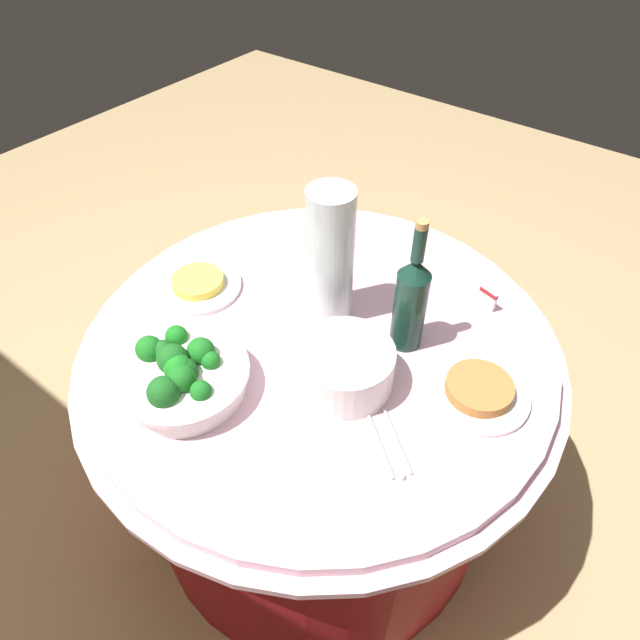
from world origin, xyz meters
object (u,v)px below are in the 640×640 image
object	(u,v)px
wine_bottle	(411,300)
serving_tongs	(389,445)
broccoli_bowl	(182,375)
food_plate_fried_egg	(198,284)
decorative_fruit_vase	(330,262)
food_plate_peanuts	(478,391)
plate_stack	(345,367)
label_placard_front	(488,297)

from	to	relation	value
wine_bottle	serving_tongs	bearing A→B (deg)	115.37
broccoli_bowl	wine_bottle	xyz separation A→B (m)	(-0.30, -0.41, 0.08)
wine_bottle	food_plate_fried_egg	world-z (taller)	wine_bottle
decorative_fruit_vase	food_plate_fried_egg	bearing A→B (deg)	22.98
decorative_fruit_vase	food_plate_peanuts	xyz separation A→B (m)	(-0.41, 0.02, -0.14)
wine_bottle	food_plate_peanuts	distance (m)	0.24
plate_stack	serving_tongs	world-z (taller)	plate_stack
decorative_fruit_vase	wine_bottle	bearing A→B (deg)	-173.05
broccoli_bowl	food_plate_peanuts	size ratio (longest dim) A/B	1.27
broccoli_bowl	food_plate_fried_egg	distance (m)	0.34
label_placard_front	food_plate_peanuts	bearing A→B (deg)	112.00
decorative_fruit_vase	label_placard_front	bearing A→B (deg)	-140.00
wine_bottle	food_plate_fried_egg	size ratio (longest dim) A/B	1.53
serving_tongs	food_plate_peanuts	distance (m)	0.24
decorative_fruit_vase	food_plate_peanuts	size ratio (longest dim) A/B	1.55
plate_stack	label_placard_front	size ratio (longest dim) A/B	3.82
food_plate_fried_egg	label_placard_front	xyz separation A→B (m)	(-0.62, -0.39, 0.02)
serving_tongs	label_placard_front	xyz separation A→B (m)	(0.03, -0.49, 0.03)
broccoli_bowl	serving_tongs	bearing A→B (deg)	-161.13
wine_bottle	plate_stack	bearing A→B (deg)	77.86
serving_tongs	food_plate_peanuts	xyz separation A→B (m)	(-0.08, -0.22, 0.01)
broccoli_bowl	plate_stack	distance (m)	0.34
serving_tongs	food_plate_peanuts	bearing A→B (deg)	-110.13
broccoli_bowl	decorative_fruit_vase	size ratio (longest dim) A/B	0.82
label_placard_front	broccoli_bowl	bearing A→B (deg)	58.00
wine_bottle	decorative_fruit_vase	bearing A→B (deg)	6.95
plate_stack	wine_bottle	xyz separation A→B (m)	(-0.04, -0.19, 0.08)
plate_stack	wine_bottle	world-z (taller)	wine_bottle
broccoli_bowl	food_plate_peanuts	xyz separation A→B (m)	(-0.51, -0.37, -0.03)
broccoli_bowl	food_plate_peanuts	world-z (taller)	broccoli_bowl
serving_tongs	label_placard_front	world-z (taller)	label_placard_front
wine_bottle	food_plate_fried_egg	bearing A→B (deg)	17.07
plate_stack	wine_bottle	bearing A→B (deg)	-102.14
food_plate_peanuts	label_placard_front	world-z (taller)	label_placard_front
broccoli_bowl	plate_stack	bearing A→B (deg)	-139.31
broccoli_bowl	wine_bottle	world-z (taller)	wine_bottle
plate_stack	serving_tongs	size ratio (longest dim) A/B	1.37
wine_bottle	decorative_fruit_vase	world-z (taller)	decorative_fruit_vase
food_plate_peanuts	decorative_fruit_vase	bearing A→B (deg)	-2.66
wine_bottle	serving_tongs	xyz separation A→B (m)	(-0.13, 0.27, -0.12)
serving_tongs	food_plate_peanuts	size ratio (longest dim) A/B	0.70
plate_stack	serving_tongs	xyz separation A→B (m)	(-0.17, 0.08, -0.05)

